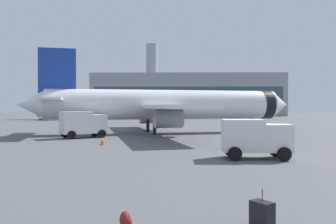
{
  "coord_description": "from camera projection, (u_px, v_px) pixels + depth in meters",
  "views": [
    {
      "loc": [
        0.12,
        -3.27,
        3.44
      ],
      "look_at": [
        -0.33,
        25.4,
        3.0
      ],
      "focal_mm": 37.68,
      "sensor_mm": 36.0,
      "label": 1
    }
  ],
  "objects": [
    {
      "name": "safety_cone_near",
      "position": [
        248.0,
        135.0,
        37.17
      ],
      "size": [
        0.44,
        0.44,
        0.8
      ],
      "color": "#F2590C",
      "rests_on": "ground"
    },
    {
      "name": "traveller_backpack",
      "position": [
        126.0,
        220.0,
        9.97
      ],
      "size": [
        0.36,
        0.4,
        0.48
      ],
      "color": "maroon",
      "rests_on": "ground"
    },
    {
      "name": "service_truck",
      "position": [
        83.0,
        123.0,
        38.75
      ],
      "size": [
        5.21,
        4.5,
        2.9
      ],
      "color": "white",
      "rests_on": "ground"
    },
    {
      "name": "airplane_at_gate",
      "position": [
        164.0,
        105.0,
        45.55
      ],
      "size": [
        35.4,
        32.21,
        10.5
      ],
      "color": "white",
      "rests_on": "ground"
    },
    {
      "name": "cargo_van",
      "position": [
        255.0,
        137.0,
        23.19
      ],
      "size": [
        4.46,
        2.44,
        2.6
      ],
      "color": "white",
      "rests_on": "ground"
    },
    {
      "name": "airplane_taxiing",
      "position": [
        53.0,
        111.0,
        96.08
      ],
      "size": [
        19.71,
        21.54,
        6.51
      ],
      "color": "white",
      "rests_on": "ground"
    },
    {
      "name": "terminal_building",
      "position": [
        187.0,
        95.0,
        136.14
      ],
      "size": [
        70.8,
        21.57,
        27.62
      ],
      "color": "gray",
      "rests_on": "ground"
    },
    {
      "name": "safety_cone_mid",
      "position": [
        103.0,
        141.0,
        31.57
      ],
      "size": [
        0.44,
        0.44,
        0.78
      ],
      "color": "#F2590C",
      "rests_on": "ground"
    },
    {
      "name": "safety_cone_far",
      "position": [
        240.0,
        138.0,
        34.24
      ],
      "size": [
        0.44,
        0.44,
        0.79
      ],
      "color": "#F2590C",
      "rests_on": "ground"
    },
    {
      "name": "rolling_suitcase",
      "position": [
        262.0,
        214.0,
        10.03
      ],
      "size": [
        0.69,
        0.75,
        1.1
      ],
      "color": "black",
      "rests_on": "ground"
    },
    {
      "name": "safety_cone_outer",
      "position": [
        259.0,
        142.0,
        30.45
      ],
      "size": [
        0.44,
        0.44,
        0.84
      ],
      "color": "#F2590C",
      "rests_on": "ground"
    }
  ]
}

